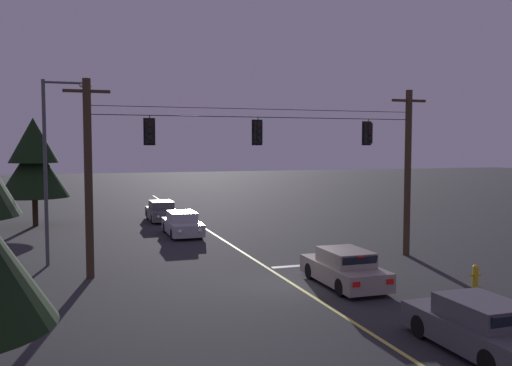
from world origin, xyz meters
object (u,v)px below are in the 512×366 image
at_px(traffic_light_leftmost, 150,131).
at_px(car_oncoming_trailing, 162,211).
at_px(car_waiting_near_lane, 344,269).
at_px(car_waiting_second_near, 479,327).
at_px(tree_verge_far, 34,161).
at_px(street_lamp_corner, 52,155).
at_px(car_oncoming_lead, 182,224).
at_px(traffic_light_centre, 368,133).
at_px(fire_hydrant, 475,275).
at_px(traffic_light_left_inner, 258,132).

bearing_deg(traffic_light_leftmost, car_oncoming_trailing, 80.03).
bearing_deg(car_oncoming_trailing, car_waiting_near_lane, -79.29).
height_order(car_waiting_second_near, tree_verge_far, tree_verge_far).
xyz_separation_m(car_waiting_second_near, street_lamp_corner, (-10.65, 14.36, 4.24)).
relative_size(traffic_light_leftmost, car_oncoming_lead, 0.28).
distance_m(car_waiting_second_near, tree_verge_far, 30.25).
xyz_separation_m(car_waiting_near_lane, car_oncoming_trailing, (-3.84, 20.30, -0.00)).
xyz_separation_m(car_oncoming_trailing, tree_verge_far, (-8.28, -0.01, 3.60)).
bearing_deg(street_lamp_corner, car_waiting_near_lane, -34.52).
bearing_deg(car_oncoming_trailing, street_lamp_corner, -117.01).
xyz_separation_m(car_oncoming_trailing, car_waiting_second_near, (3.98, -27.43, 0.00)).
relative_size(traffic_light_centre, fire_hydrant, 1.45).
xyz_separation_m(street_lamp_corner, tree_verge_far, (-1.61, 13.06, -0.63)).
bearing_deg(traffic_light_leftmost, car_waiting_second_near, -59.31).
xyz_separation_m(car_oncoming_trailing, fire_hydrant, (8.43, -21.98, -0.21)).
relative_size(traffic_light_left_inner, traffic_light_centre, 1.00).
relative_size(car_waiting_second_near, fire_hydrant, 5.15).
bearing_deg(fire_hydrant, traffic_light_left_inner, 137.70).
bearing_deg(traffic_light_left_inner, fire_hydrant, -42.30).
xyz_separation_m(car_oncoming_lead, street_lamp_corner, (-6.88, -6.34, 4.24)).
distance_m(traffic_light_leftmost, traffic_light_left_inner, 4.66).
bearing_deg(car_oncoming_lead, car_oncoming_trailing, 91.83).
bearing_deg(car_waiting_second_near, traffic_light_leftmost, 120.69).
relative_size(traffic_light_left_inner, tree_verge_far, 0.17).
height_order(traffic_light_leftmost, tree_verge_far, tree_verge_far).
height_order(traffic_light_left_inner, car_oncoming_lead, traffic_light_left_inner).
height_order(traffic_light_left_inner, car_oncoming_trailing, traffic_light_left_inner).
xyz_separation_m(traffic_light_leftmost, fire_hydrant, (11.24, -5.99, -5.42)).
height_order(car_waiting_near_lane, street_lamp_corner, street_lamp_corner).
distance_m(street_lamp_corner, fire_hydrant, 18.08).
relative_size(traffic_light_centre, car_waiting_second_near, 0.28).
distance_m(traffic_light_centre, tree_verge_far, 22.33).
xyz_separation_m(traffic_light_leftmost, street_lamp_corner, (-3.85, 2.91, -0.98)).
bearing_deg(fire_hydrant, traffic_light_centre, 101.23).
distance_m(car_oncoming_lead, car_waiting_second_near, 21.04).
xyz_separation_m(traffic_light_left_inner, tree_verge_far, (-10.12, 15.98, -1.61)).
height_order(car_oncoming_lead, fire_hydrant, car_oncoming_lead).
bearing_deg(traffic_light_leftmost, fire_hydrant, -28.05).
xyz_separation_m(car_waiting_near_lane, fire_hydrant, (4.59, -1.68, -0.21)).
bearing_deg(traffic_light_centre, street_lamp_corner, 168.17).
bearing_deg(traffic_light_left_inner, car_oncoming_trailing, 96.59).
bearing_deg(car_oncoming_trailing, car_oncoming_lead, -88.17).
distance_m(traffic_light_centre, car_oncoming_lead, 12.73).
bearing_deg(traffic_light_leftmost, tree_verge_far, 108.88).
xyz_separation_m(car_oncoming_lead, car_oncoming_trailing, (-0.21, 6.74, 0.00)).
relative_size(car_oncoming_trailing, street_lamp_corner, 0.54).
relative_size(traffic_light_centre, street_lamp_corner, 0.15).
distance_m(traffic_light_left_inner, car_waiting_second_near, 12.76).
bearing_deg(street_lamp_corner, fire_hydrant, -30.53).
distance_m(car_oncoming_lead, tree_verge_far, 11.42).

